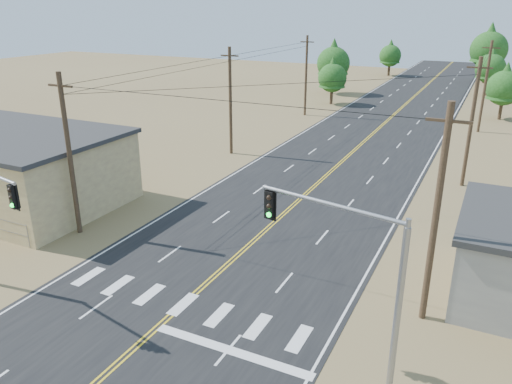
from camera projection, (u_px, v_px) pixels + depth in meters
The scene contains 14 objects.
road at pixel (328, 174), 42.48m from camera, with size 15.00×200.00×0.02m, color black.
utility_pole_left_near at pixel (70, 155), 29.87m from camera, with size 1.80×0.30×10.00m.
utility_pole_left_mid at pixel (230, 101), 46.69m from camera, with size 1.80×0.30×10.00m.
utility_pole_left_far at pixel (306, 75), 63.50m from camera, with size 1.80×0.30×10.00m.
utility_pole_right_near at pixel (436, 215), 21.23m from camera, with size 1.80×0.30×10.00m.
utility_pole_right_mid at pixel (471, 122), 38.05m from camera, with size 1.80×0.30×10.00m.
utility_pole_right_far at pixel (485, 86), 54.87m from camera, with size 1.80×0.30×10.00m.
signal_mast_right at pixel (356, 270), 17.34m from camera, with size 5.68×1.38×7.26m.
tree_left_near at pixel (332, 75), 71.13m from camera, with size 4.07×4.07×6.79m.
tree_left_mid at pixel (333, 60), 79.21m from camera, with size 5.22×5.22×8.69m.
tree_left_far at pixel (390, 53), 100.03m from camera, with size 4.29×4.29×7.15m.
tree_right_near at pixel (505, 84), 61.27m from camera, with size 4.27×4.27×7.11m.
tree_right_mid at pixel (491, 66), 77.81m from camera, with size 4.55×4.55×7.59m.
tree_right_far at pixel (489, 46), 89.58m from camera, with size 6.47×6.47×10.79m.
Camera 1 is at (12.18, -8.91, 13.53)m, focal length 35.00 mm.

